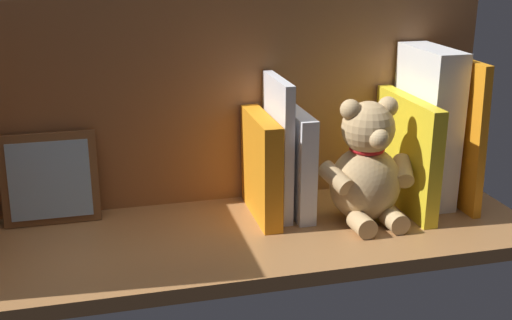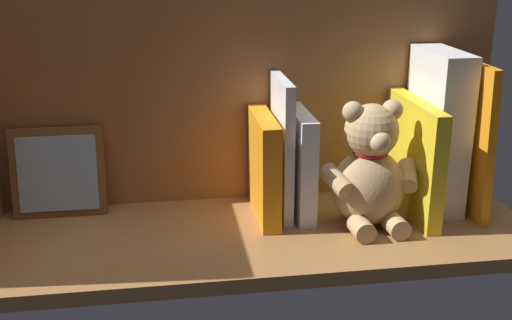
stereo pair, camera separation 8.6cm
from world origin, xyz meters
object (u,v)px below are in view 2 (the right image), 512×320
at_px(book_0, 464,135).
at_px(teddy_bear, 370,172).
at_px(dictionary_thick_white, 437,130).
at_px(picture_frame_leaning, 58,172).

height_order(book_0, teddy_bear, book_0).
height_order(book_0, dictionary_thick_white, dictionary_thick_white).
bearing_deg(picture_frame_leaning, book_0, 174.05).
height_order(book_0, picture_frame_leaning, book_0).
relative_size(book_0, teddy_bear, 1.24).
height_order(dictionary_thick_white, teddy_bear, dictionary_thick_white).
distance_m(book_0, teddy_bear, 0.18).
bearing_deg(book_0, picture_frame_leaning, -5.95).
bearing_deg(teddy_bear, picture_frame_leaning, -15.80).
xyz_separation_m(book_0, teddy_bear, (0.17, 0.05, -0.04)).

